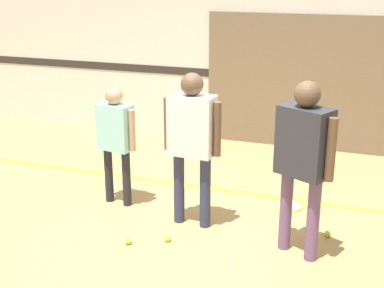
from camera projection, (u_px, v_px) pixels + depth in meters
name	position (u px, v px, depth m)	size (l,w,h in m)	color
ground_plane	(209.00, 229.00, 5.48)	(16.00, 16.00, 0.00)	tan
wall_back	(274.00, 37.00, 7.68)	(16.00, 0.07, 3.20)	silver
wall_panel	(314.00, 84.00, 7.63)	(3.16, 0.05, 1.94)	#756047
floor_stripe	(235.00, 192.00, 6.38)	(14.40, 0.10, 0.01)	yellow
person_instructor	(192.00, 134.00, 5.28)	(0.60, 0.27, 1.59)	#2D334C
person_student_left	(116.00, 133.00, 5.83)	(0.50, 0.26, 1.34)	#232328
person_student_right	(304.00, 151.00, 4.69)	(0.57, 0.43, 1.64)	#6B4C70
racket_spare_on_floor	(289.00, 205.00, 6.00)	(0.37, 0.53, 0.03)	#C6D838
tennis_ball_near_instructor	(167.00, 238.00, 5.21)	(0.07, 0.07, 0.07)	#CCE038
tennis_ball_by_spare_racket	(287.00, 200.00, 6.07)	(0.07, 0.07, 0.07)	#CCE038
tennis_ball_stray_left	(327.00, 234.00, 5.30)	(0.07, 0.07, 0.07)	#CCE038
tennis_ball_stray_right	(128.00, 241.00, 5.16)	(0.07, 0.07, 0.07)	#CCE038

